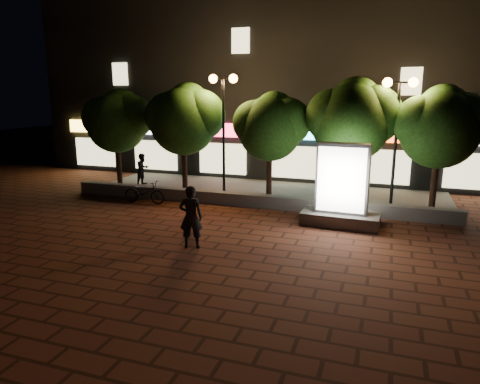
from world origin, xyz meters
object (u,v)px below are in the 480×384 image
at_px(scooter_parked, 144,192).
at_px(ad_kiosk, 342,192).
at_px(tree_far_right, 441,124).
at_px(tree_right, 353,117).
at_px(street_lamp_left, 223,104).
at_px(pedestrian, 143,169).
at_px(tree_far_left, 118,119).
at_px(tree_left, 185,117).
at_px(street_lamp_right, 398,110).
at_px(scooter_pink, 193,220).
at_px(tree_mid, 271,124).
at_px(rider, 191,217).

bearing_deg(scooter_parked, ad_kiosk, -95.29).
bearing_deg(tree_far_right, tree_right, 180.00).
bearing_deg(street_lamp_left, pedestrian, 169.93).
bearing_deg(tree_far_left, tree_right, 0.00).
height_order(street_lamp_left, scooter_parked, street_lamp_left).
xyz_separation_m(tree_right, tree_far_right, (3.20, -0.00, -0.20)).
relative_size(tree_left, tree_far_right, 1.03).
relative_size(street_lamp_right, scooter_pink, 3.21).
height_order(tree_left, pedestrian, tree_left).
bearing_deg(tree_mid, tree_right, 0.00).
bearing_deg(tree_right, street_lamp_left, -177.19).
xyz_separation_m(rider, pedestrian, (-5.96, 7.19, -0.09)).
relative_size(ad_kiosk, pedestrian, 1.85).
xyz_separation_m(street_lamp_left, scooter_parked, (-2.70, -2.20, -3.55)).
xyz_separation_m(street_lamp_right, ad_kiosk, (-1.65, -2.60, -2.74)).
xyz_separation_m(street_lamp_left, street_lamp_right, (7.00, 0.00, -0.13)).
relative_size(rider, pedestrian, 1.22).
xyz_separation_m(tree_right, street_lamp_right, (1.64, -0.26, 0.33)).
height_order(street_lamp_right, scooter_parked, street_lamp_right).
relative_size(tree_right, scooter_pink, 3.26).
bearing_deg(rider, street_lamp_left, -94.12).
relative_size(tree_far_left, tree_mid, 1.03).
relative_size(scooter_pink, rider, 0.82).
height_order(tree_far_right, pedestrian, tree_far_right).
bearing_deg(tree_mid, street_lamp_left, -172.69).
relative_size(tree_right, rider, 2.68).
xyz_separation_m(street_lamp_left, scooter_pink, (0.91, -5.22, -3.56)).
relative_size(tree_mid, scooter_pink, 2.90).
bearing_deg(pedestrian, rider, -130.55).
relative_size(tree_far_left, rider, 2.45).
height_order(tree_left, tree_mid, tree_left).
relative_size(tree_far_left, tree_left, 0.95).
height_order(tree_far_left, street_lamp_left, street_lamp_left).
bearing_deg(tree_far_left, rider, -44.14).
bearing_deg(scooter_parked, tree_right, -75.46).
relative_size(tree_right, street_lamp_right, 1.02).
relative_size(tree_far_left, scooter_pink, 2.98).
relative_size(tree_far_right, scooter_pink, 3.07).
distance_m(tree_far_left, street_lamp_right, 12.47).
xyz_separation_m(ad_kiosk, pedestrian, (-9.91, 3.41, -0.30)).
height_order(rider, scooter_parked, rider).
distance_m(tree_right, tree_far_right, 3.20).
bearing_deg(tree_far_left, street_lamp_right, -1.21).
xyz_separation_m(tree_mid, pedestrian, (-6.61, 0.55, -2.36)).
bearing_deg(street_lamp_left, tree_right, 2.81).
bearing_deg(tree_left, tree_far_right, -0.00).
height_order(tree_mid, street_lamp_left, street_lamp_left).
bearing_deg(rider, tree_mid, -112.11).
distance_m(tree_right, scooter_parked, 8.97).
distance_m(tree_mid, street_lamp_right, 5.00).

